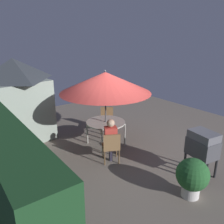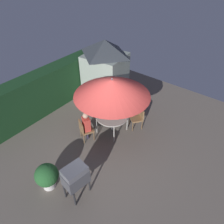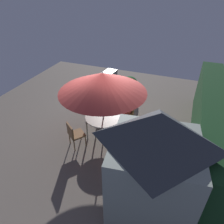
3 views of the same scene
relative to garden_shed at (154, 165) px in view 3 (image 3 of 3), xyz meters
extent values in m
plane|color=#6B6056|center=(-2.66, -2.29, -1.40)|extent=(11.00, 11.00, 0.00)
cube|color=#193D1E|center=(-2.66, 1.21, -0.46)|extent=(6.29, 0.76, 1.87)
cube|color=gray|center=(0.00, 0.00, -0.38)|extent=(1.90, 2.00, 2.04)
pyramid|color=#33383D|center=(0.00, 0.00, 0.99)|extent=(2.01, 2.12, 0.70)
cube|color=slate|center=(-0.12, 0.90, -0.60)|extent=(0.70, 0.12, 1.59)
cylinder|color=#B2ADA3|center=(-2.11, -2.07, -0.63)|extent=(1.25, 1.25, 0.04)
cylinder|color=gray|center=(-2.55, -2.51, -1.02)|extent=(0.05, 0.05, 0.75)
cylinder|color=gray|center=(-1.67, -2.51, -1.02)|extent=(0.05, 0.05, 0.75)
cylinder|color=gray|center=(-2.55, -1.63, -1.02)|extent=(0.05, 0.05, 0.75)
cylinder|color=gray|center=(-1.67, -1.63, -1.02)|extent=(0.05, 0.05, 0.75)
cylinder|color=#4C4C51|center=(-2.11, -2.07, -0.21)|extent=(0.04, 0.04, 2.38)
cone|color=#B73833|center=(-2.11, -2.07, 0.66)|extent=(2.79, 2.79, 0.63)
sphere|color=#4C4C51|center=(-2.11, -2.07, 1.01)|extent=(0.06, 0.06, 0.06)
cube|color=#47474C|center=(-4.97, -2.98, -0.62)|extent=(0.77, 0.60, 0.45)
cube|color=slate|center=(-4.97, -2.98, -0.30)|extent=(0.73, 0.57, 0.20)
cylinder|color=#262628|center=(-5.28, -3.19, -1.12)|extent=(0.06, 0.06, 0.55)
cylinder|color=#262628|center=(-4.66, -3.19, -1.12)|extent=(0.06, 0.06, 0.55)
cylinder|color=#262628|center=(-5.28, -2.77, -1.12)|extent=(0.06, 0.06, 0.55)
cylinder|color=#262628|center=(-4.66, -2.77, -1.12)|extent=(0.06, 0.06, 0.55)
cube|color=olive|center=(-3.04, -1.58, -0.95)|extent=(0.62, 0.62, 0.06)
cube|color=olive|center=(-3.23, -1.48, -0.72)|extent=(0.26, 0.43, 0.45)
cylinder|color=brown|center=(-3.13, -1.31, -1.17)|extent=(0.04, 0.04, 0.45)
cylinder|color=brown|center=(-3.31, -1.66, -1.17)|extent=(0.04, 0.04, 0.45)
cylinder|color=brown|center=(-2.77, -1.50, -1.17)|extent=(0.04, 0.04, 0.45)
cylinder|color=brown|center=(-2.96, -1.85, -1.17)|extent=(0.04, 0.04, 0.45)
cube|color=olive|center=(-1.30, -2.68, -0.95)|extent=(0.64, 0.64, 0.06)
cube|color=olive|center=(-1.13, -2.81, -0.72)|extent=(0.32, 0.40, 0.45)
cylinder|color=brown|center=(-1.26, -2.96, -1.17)|extent=(0.04, 0.04, 0.45)
cylinder|color=brown|center=(-1.02, -2.65, -1.17)|extent=(0.04, 0.04, 0.45)
cylinder|color=brown|center=(-1.58, -2.72, -1.17)|extent=(0.04, 0.04, 0.45)
cylinder|color=brown|center=(-1.34, -2.40, -1.17)|extent=(0.04, 0.04, 0.45)
cylinder|color=silver|center=(-5.34, -2.09, -1.27)|extent=(0.39, 0.39, 0.25)
sphere|color=#235628|center=(-5.34, -2.09, -0.84)|extent=(0.72, 0.72, 0.72)
cube|color=#CC3D33|center=(-3.04, -1.58, -0.64)|extent=(0.37, 0.41, 0.55)
sphere|color=tan|center=(-3.04, -1.58, -0.25)|extent=(0.22, 0.22, 0.22)
cylinder|color=#383347|center=(-3.04, -1.58, -1.16)|extent=(0.10, 0.10, 0.48)
camera|label=1|loc=(-7.78, 1.91, 2.06)|focal=37.31mm
camera|label=2|loc=(-7.25, -6.10, 4.67)|focal=34.74mm
camera|label=3|loc=(3.13, 0.25, 3.35)|focal=32.82mm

